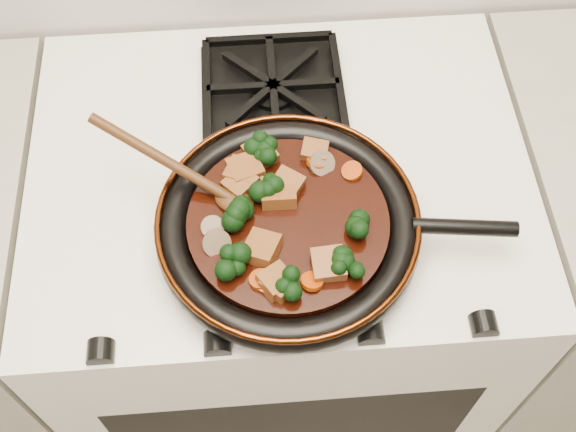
{
  "coord_description": "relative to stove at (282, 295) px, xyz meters",
  "views": [
    {
      "loc": [
        -0.04,
        1.06,
        1.79
      ],
      "look_at": [
        0.0,
        1.56,
        0.97
      ],
      "focal_mm": 45.0,
      "sensor_mm": 36.0,
      "label": 1
    }
  ],
  "objects": [
    {
      "name": "broccoli_floret_4",
      "position": [
        -0.07,
        -0.13,
        0.52
      ],
      "size": [
        0.09,
        0.09,
        0.07
      ],
      "primitive_type": null,
      "rotation": [
        -0.24,
        0.13,
        2.3
      ],
      "color": "black",
      "rests_on": "braising_sauce"
    },
    {
      "name": "broccoli_floret_5",
      "position": [
        0.07,
        -0.21,
        0.52
      ],
      "size": [
        0.08,
        0.09,
        0.06
      ],
      "primitive_type": null,
      "rotation": [
        -0.02,
        -0.2,
        1.07
      ],
      "color": "black",
      "rests_on": "braising_sauce"
    },
    {
      "name": "stove",
      "position": [
        0.0,
        0.0,
        0.0
      ],
      "size": [
        0.76,
        0.6,
        0.9
      ],
      "primitive_type": "cube",
      "color": "white",
      "rests_on": "ground"
    },
    {
      "name": "tofu_cube_4",
      "position": [
        -0.03,
        -0.18,
        0.52
      ],
      "size": [
        0.06,
        0.06,
        0.03
      ],
      "primitive_type": "cube",
      "rotation": [
        0.1,
        0.11,
        2.7
      ],
      "color": "brown",
      "rests_on": "braising_sauce"
    },
    {
      "name": "tofu_cube_10",
      "position": [
        -0.03,
        -0.03,
        0.52
      ],
      "size": [
        0.05,
        0.06,
        0.03
      ],
      "primitive_type": "cube",
      "rotation": [
        -0.09,
        -0.12,
        2.1
      ],
      "color": "brown",
      "rests_on": "braising_sauce"
    },
    {
      "name": "braising_sauce",
      "position": [
        0.0,
        -0.13,
        0.5
      ],
      "size": [
        0.27,
        0.27,
        0.02
      ],
      "primitive_type": "cylinder",
      "color": "black",
      "rests_on": "skillet"
    },
    {
      "name": "broccoli_floret_2",
      "position": [
        -0.03,
        -0.03,
        0.52
      ],
      "size": [
        0.09,
        0.08,
        0.07
      ],
      "primitive_type": null,
      "rotation": [
        0.09,
        -0.21,
        2.64
      ],
      "color": "black",
      "rests_on": "braising_sauce"
    },
    {
      "name": "wooden_spoon",
      "position": [
        -0.12,
        -0.07,
        0.53
      ],
      "size": [
        0.14,
        0.09,
        0.22
      ],
      "rotation": [
        0.0,
        0.0,
        2.64
      ],
      "color": "#43240E",
      "rests_on": "braising_sauce"
    },
    {
      "name": "skillet",
      "position": [
        0.01,
        -0.13,
        0.49
      ],
      "size": [
        0.49,
        0.36,
        0.05
      ],
      "rotation": [
        0.0,
        0.0,
        -0.12
      ],
      "color": "black",
      "rests_on": "burner_grate_front"
    },
    {
      "name": "broccoli_floret_7",
      "position": [
        -0.0,
        -0.24,
        0.52
      ],
      "size": [
        0.07,
        0.08,
        0.06
      ],
      "primitive_type": null,
      "rotation": [
        0.11,
        0.13,
        2.74
      ],
      "color": "black",
      "rests_on": "braising_sauce"
    },
    {
      "name": "burner_grate_back",
      "position": [
        0.0,
        0.14,
        0.46
      ],
      "size": [
        0.23,
        0.23,
        0.03
      ],
      "primitive_type": null,
      "color": "black",
      "rests_on": "stove"
    },
    {
      "name": "tofu_cube_1",
      "position": [
        0.0,
        -0.08,
        0.52
      ],
      "size": [
        0.06,
        0.06,
        0.03
      ],
      "primitive_type": "cube",
      "rotation": [
        0.1,
        -0.03,
        0.98
      ],
      "color": "brown",
      "rests_on": "braising_sauce"
    },
    {
      "name": "mushroom_slice_3",
      "position": [
        -0.09,
        -0.16,
        0.52
      ],
      "size": [
        0.05,
        0.04,
        0.03
      ],
      "primitive_type": "cylinder",
      "rotation": [
        0.71,
        0.0,
        0.25
      ],
      "color": "brown",
      "rests_on": "braising_sauce"
    },
    {
      "name": "tofu_cube_0",
      "position": [
        -0.05,
        -0.05,
        0.52
      ],
      "size": [
        0.06,
        0.06,
        0.03
      ],
      "primitive_type": "cube",
      "rotation": [
        0.01,
        0.04,
        1.91
      ],
      "color": "brown",
      "rests_on": "braising_sauce"
    },
    {
      "name": "tofu_cube_2",
      "position": [
        0.05,
        -0.03,
        0.52
      ],
      "size": [
        0.04,
        0.04,
        0.03
      ],
      "primitive_type": "cube",
      "rotation": [
        -0.12,
        -0.08,
        2.89
      ],
      "color": "brown",
      "rests_on": "braising_sauce"
    },
    {
      "name": "tofu_cube_6",
      "position": [
        -0.01,
        -0.09,
        0.52
      ],
      "size": [
        0.05,
        0.05,
        0.03
      ],
      "primitive_type": "cube",
      "rotation": [
        -0.0,
        0.11,
        1.56
      ],
      "color": "brown",
      "rests_on": "braising_sauce"
    },
    {
      "name": "carrot_coin_2",
      "position": [
        0.1,
        -0.06,
        0.51
      ],
      "size": [
        0.03,
        0.03,
        0.02
      ],
      "primitive_type": "cylinder",
      "rotation": [
        0.12,
        -0.28,
        0.0
      ],
      "color": "#A13204",
      "rests_on": "braising_sauce"
    },
    {
      "name": "mushroom_slice_1",
      "position": [
        0.06,
        -0.05,
        0.52
      ],
      "size": [
        0.05,
        0.05,
        0.03
      ],
      "primitive_type": "cylinder",
      "rotation": [
        0.63,
        0.0,
        0.48
      ],
      "color": "brown",
      "rests_on": "braising_sauce"
    },
    {
      "name": "carrot_coin_0",
      "position": [
        -0.04,
        -0.22,
        0.51
      ],
      "size": [
        0.03,
        0.03,
        0.01
      ],
      "primitive_type": "cylinder",
      "rotation": [
        -0.05,
        -0.13,
        0.0
      ],
      "color": "#A13204",
      "rests_on": "braising_sauce"
    },
    {
      "name": "mushroom_slice_0",
      "position": [
        -0.1,
        -0.14,
        0.52
      ],
      "size": [
        0.03,
        0.03,
        0.02
      ],
      "primitive_type": "cylinder",
      "rotation": [
        0.43,
        0.0,
        0.1
      ],
      "color": "brown",
      "rests_on": "braising_sauce"
    },
    {
      "name": "tofu_cube_3",
      "position": [
        -0.02,
        -0.23,
        0.52
      ],
      "size": [
        0.05,
        0.05,
        0.02
      ],
      "primitive_type": "cube",
      "rotation": [
        0.04,
        0.07,
        2.41
      ],
      "color": "brown",
      "rests_on": "braising_sauce"
    },
    {
      "name": "tofu_cube_9",
      "position": [
        -0.06,
        -0.06,
        0.52
      ],
      "size": [
        0.05,
        0.05,
        0.03
      ],
      "primitive_type": "cube",
      "rotation": [
        0.01,
        0.07,
        1.15
      ],
      "color": "brown",
      "rests_on": "braising_sauce"
    },
    {
      "name": "broccoli_floret_6",
      "position": [
        0.09,
        -0.16,
        0.52
      ],
      "size": [
        0.09,
        0.09,
        0.06
      ],
      "primitive_type": null,
      "rotation": [
        0.19,
        0.09,
        2.37
      ],
      "color": "black",
      "rests_on": "braising_sauce"
    },
    {
      "name": "broccoli_floret_3",
      "position": [
        -0.02,
        -0.02,
        0.52
      ],
      "size": [
        0.07,
        0.07,
        0.08
      ],
      "primitive_type": null,
      "rotation": [
        0.21,
        -0.22,
        3.14
      ],
      "color": "black",
      "rests_on": "braising_sauce"
    },
    {
      "name": "carrot_coin_4",
      "position": [
        -0.03,
        -0.22,
        0.51
      ],
      "size": [
        0.03,
        0.03,
        0.02
      ],
      "primitive_type": "cylinder",
      "rotation": [
        0.27,
        -0.07,
        0.0
      ],
      "color": "#A13204",
      "rests_on": "braising_sauce"
    },
    {
      "name": "broccoli_floret_1",
      "position": [
        -0.07,
        -0.2,
        0.52
      ],
      "size": [
        0.07,
        0.08,
        0.07
      ],
      "primitive_type": null,
      "rotation": [
        0.21,
        0.11,
        2.85
      ],
      "color": "black",
      "rests_on": "braising_sauce"
    },
    {
      "name": "carrot_coin_1",
      "position": [
        0.03,
        -0.23,
        0.51
      ],
      "size": [
        0.03,
        0.03,
        0.02
      ],
      "primitive_type": "cylinder",
      "rotation": [
        -0.25,
        0.08,
        0.0
      ],
      "color": "#A13204",
      "rests_on": "braising_sauce"
    },
    {
      "name": "tofu_cube_8",
      "position": [
        -0.02,
        -0.23,
        0.52
      ],
      "size": [
        0.06,
        0.05,
        0.03
      ],
      "primitive_type": "cube",
      "rotation": [
        0.01,
        0.12,
        0.59
      ],
      "color": "brown",
      "rests_on": "braising_sauce"
    },
    {
      "name": "burner_grate_front",
      "position": [
        0.0,
        -0.14,
        0.46
      ],
      "size": [
        0.23,
        0.23,
        0.03
      ],
      "primitive_type": null,
      "color": "black",
      "rests_on": "stove"
    },
    {
      "name": "tofu_cube_5",
      "position": [
        -0.06,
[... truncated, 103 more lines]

